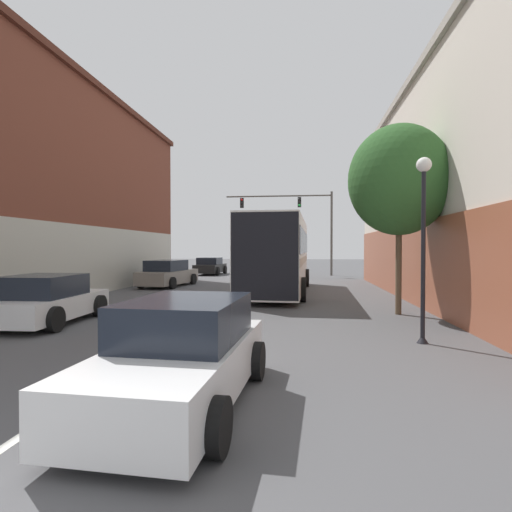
% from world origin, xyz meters
% --- Properties ---
extents(lane_center_line, '(0.14, 46.64, 0.01)m').
position_xyz_m(lane_center_line, '(0.00, 17.32, 0.00)').
color(lane_center_line, silver).
rests_on(lane_center_line, ground_plane).
extents(bus, '(3.11, 10.61, 3.53)m').
position_xyz_m(bus, '(2.02, 17.79, 1.98)').
color(bus, silver).
rests_on(bus, ground_plane).
extents(hatchback_foreground, '(2.08, 4.04, 1.44)m').
position_xyz_m(hatchback_foreground, '(1.54, 3.72, 0.67)').
color(hatchback_foreground, silver).
rests_on(hatchback_foreground, ground_plane).
extents(parked_car_left_near, '(2.23, 4.14, 1.41)m').
position_xyz_m(parked_car_left_near, '(-4.43, 30.79, 0.67)').
color(parked_car_left_near, black).
rests_on(parked_car_left_near, ground_plane).
extents(parked_car_left_mid, '(2.48, 4.78, 1.50)m').
position_xyz_m(parked_car_left_mid, '(-4.44, 20.33, 0.71)').
color(parked_car_left_mid, slate).
rests_on(parked_car_left_mid, ground_plane).
extents(parked_car_left_far, '(2.29, 4.04, 1.40)m').
position_xyz_m(parked_car_left_far, '(-4.12, 9.00, 0.67)').
color(parked_car_left_far, silver).
rests_on(parked_car_left_far, ground_plane).
extents(traffic_signal_gantry, '(8.59, 0.36, 6.70)m').
position_xyz_m(traffic_signal_gantry, '(2.96, 30.63, 4.87)').
color(traffic_signal_gantry, '#514C47').
rests_on(traffic_signal_gantry, ground_plane).
extents(street_lamp, '(0.34, 0.34, 4.21)m').
position_xyz_m(street_lamp, '(5.92, 7.77, 2.56)').
color(street_lamp, black).
rests_on(street_lamp, ground_plane).
extents(street_tree_near, '(3.27, 2.95, 6.19)m').
position_xyz_m(street_tree_near, '(6.32, 11.83, 4.38)').
color(street_tree_near, brown).
rests_on(street_tree_near, ground_plane).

